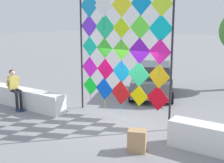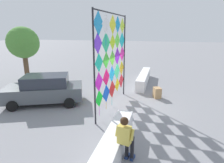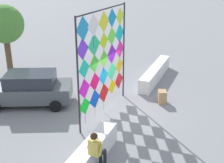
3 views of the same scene
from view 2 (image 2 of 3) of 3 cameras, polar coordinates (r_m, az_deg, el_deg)
The scene contains 8 objects.
ground at distance 9.59m, azimuth 4.14°, elevation -7.60°, with size 120.00×120.00×0.00m, color gray.
plaza_ledge_left at distance 5.47m, azimuth -1.28°, elevation -22.86°, with size 4.72×0.59×0.76m, color white.
plaza_ledge_right at distance 13.69m, azimuth 9.90°, elevation 1.04°, with size 4.72×0.59×0.76m, color white.
kite_display_rack at distance 8.81m, azimuth 0.08°, elevation 8.01°, with size 4.02×0.42×4.58m.
seated_vendor at distance 5.28m, azimuth 4.42°, elevation -16.80°, with size 0.74×0.55×1.60m.
parked_car at distance 10.30m, azimuth -20.35°, elevation -2.27°, with size 3.18×4.31×1.54m.
cardboard_box_large at distance 10.89m, azimuth 13.97°, elevation -3.43°, with size 0.49×0.38×0.61m, color tan.
tree_palm_like at distance 14.51m, azimuth -26.17°, elevation 10.58°, with size 2.21×2.21×4.07m.
Camera 2 is at (-8.64, -1.72, 3.78)m, focal length 29.16 mm.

